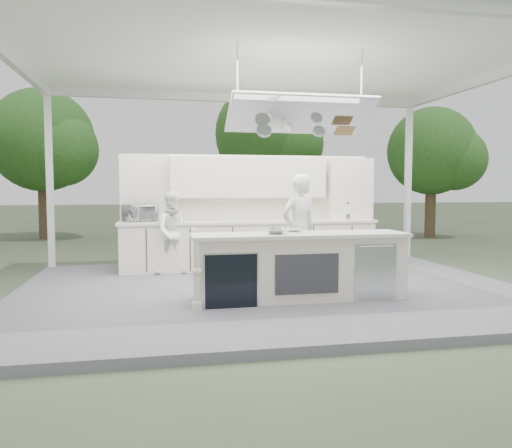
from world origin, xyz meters
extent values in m
plane|color=#465238|center=(0.00, 0.00, 0.00)|extent=(90.00, 90.00, 0.00)
cube|color=#5D5D61|center=(0.00, 0.00, 0.06)|extent=(8.00, 6.00, 0.12)
cube|color=white|center=(3.90, 2.90, 1.85)|extent=(0.12, 0.12, 3.70)
cube|color=white|center=(-3.90, 2.90, 1.85)|extent=(0.12, 0.12, 3.70)
cube|color=white|center=(0.00, 0.00, 3.78)|extent=(8.20, 6.20, 0.16)
cube|color=white|center=(0.00, 2.90, 3.62)|extent=(8.00, 0.12, 0.16)
cube|color=white|center=(-3.90, 0.00, 3.62)|extent=(0.12, 6.00, 0.16)
cube|color=white|center=(3.90, 0.00, 3.62)|extent=(0.12, 6.00, 0.16)
cube|color=white|center=(0.20, -0.90, 2.75)|extent=(2.00, 0.71, 0.43)
cube|color=white|center=(0.20, -0.90, 2.75)|extent=(2.06, 0.76, 0.46)
cylinder|color=white|center=(-0.70, -0.90, 3.23)|extent=(0.02, 0.02, 0.95)
cylinder|color=white|center=(1.10, -0.90, 3.23)|extent=(0.02, 0.02, 0.95)
cylinder|color=silver|center=(-0.30, -0.75, 2.53)|extent=(0.22, 0.14, 0.21)
cylinder|color=silver|center=(0.50, -0.80, 2.53)|extent=(0.18, 0.12, 0.18)
cube|color=olive|center=(0.90, -0.78, 2.55)|extent=(0.28, 0.18, 0.12)
cube|color=white|center=(0.20, -0.90, 0.57)|extent=(3.00, 0.70, 0.90)
cube|color=silver|center=(0.20, -0.90, 1.04)|extent=(3.10, 0.78, 0.05)
cylinder|color=white|center=(-1.30, -1.25, 0.58)|extent=(0.11, 0.11, 0.92)
cube|color=black|center=(-0.85, -1.25, 0.48)|extent=(0.70, 0.04, 0.72)
cube|color=silver|center=(-0.85, -1.26, 0.48)|extent=(0.74, 0.03, 0.72)
cube|color=#2C2C30|center=(0.20, -1.26, 0.54)|extent=(0.90, 0.02, 0.55)
cube|color=silver|center=(1.20, -1.26, 0.54)|extent=(0.62, 0.02, 0.78)
cube|color=white|center=(0.00, 1.90, 0.57)|extent=(5.00, 0.65, 0.90)
cube|color=silver|center=(0.00, 1.90, 1.04)|extent=(5.08, 0.72, 0.05)
cube|color=white|center=(0.00, 2.20, 1.25)|extent=(5.00, 0.10, 2.25)
cube|color=white|center=(0.00, 2.07, 1.92)|extent=(3.10, 0.38, 0.80)
cube|color=white|center=(2.10, 2.02, 1.67)|extent=(0.90, 0.45, 1.30)
cube|color=olive|center=(2.10, 2.02, 1.67)|extent=(0.84, 0.40, 0.03)
cylinder|color=silver|center=(2.00, 1.88, 1.13)|extent=(0.20, 0.20, 0.12)
cylinder|color=black|center=(2.00, 1.88, 1.29)|extent=(0.17, 0.17, 0.20)
cylinder|color=black|center=(2.35, 1.88, 1.12)|extent=(0.16, 0.16, 0.10)
cone|color=black|center=(2.35, 1.88, 1.29)|extent=(0.14, 0.14, 0.24)
cylinder|color=brown|center=(-5.50, 10.00, 1.05)|extent=(0.36, 0.36, 2.10)
sphere|color=#3D6A27|center=(-5.50, 10.00, 3.29)|extent=(3.40, 3.40, 3.40)
sphere|color=#3D6A27|center=(-4.82, 9.49, 2.95)|extent=(2.38, 2.38, 2.38)
cylinder|color=brown|center=(2.50, 12.00, 1.22)|extent=(0.36, 0.36, 2.45)
sphere|color=#3D6A27|center=(2.50, 12.00, 3.85)|extent=(4.00, 4.00, 4.00)
sphere|color=#3D6A27|center=(3.30, 11.40, 3.45)|extent=(2.80, 2.80, 2.80)
cylinder|color=brown|center=(7.50, 8.00, 0.96)|extent=(0.36, 0.36, 1.92)
sphere|color=#3D6A27|center=(7.50, 8.00, 2.97)|extent=(3.00, 3.00, 3.00)
sphere|color=#3D6A27|center=(8.10, 7.55, 2.67)|extent=(2.10, 2.10, 2.10)
imported|color=silver|center=(0.51, 0.21, 1.03)|extent=(0.78, 0.66, 1.82)
imported|color=white|center=(-1.48, 1.55, 0.88)|extent=(0.77, 0.62, 1.53)
imported|color=silver|center=(-2.13, 2.08, 1.23)|extent=(0.70, 0.61, 0.32)
imported|color=#B3B6BA|center=(-0.16, -0.93, 1.11)|extent=(0.37, 0.37, 0.07)
imported|color=silver|center=(0.18, -0.65, 1.11)|extent=(0.30, 0.30, 0.08)
camera|label=1|loc=(-1.81, -7.73, 1.72)|focal=35.00mm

